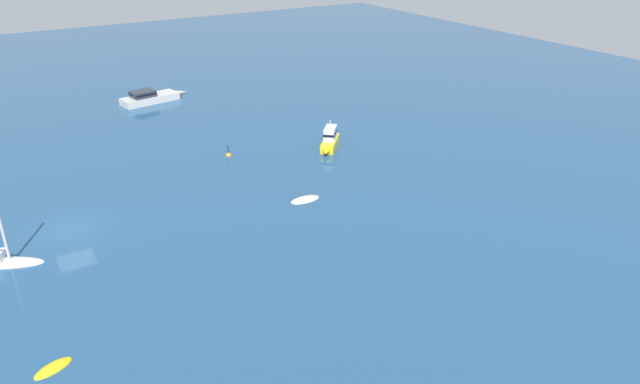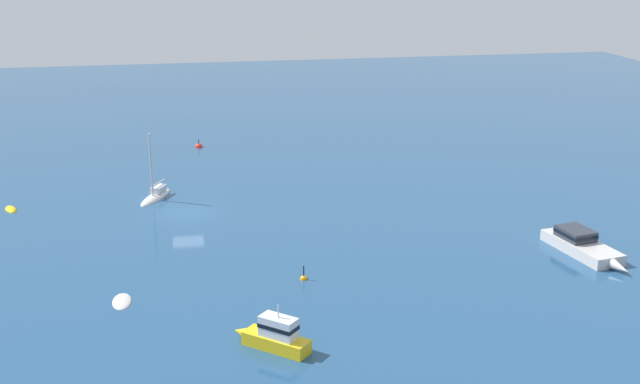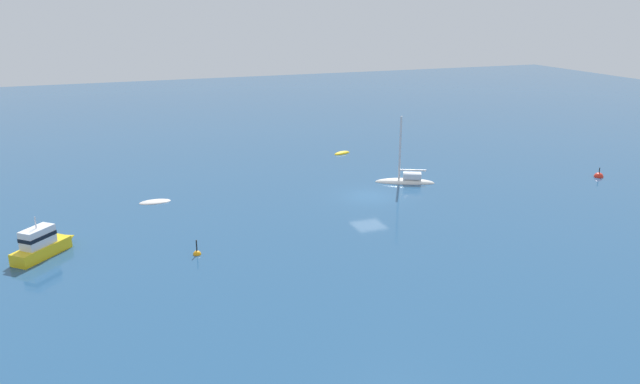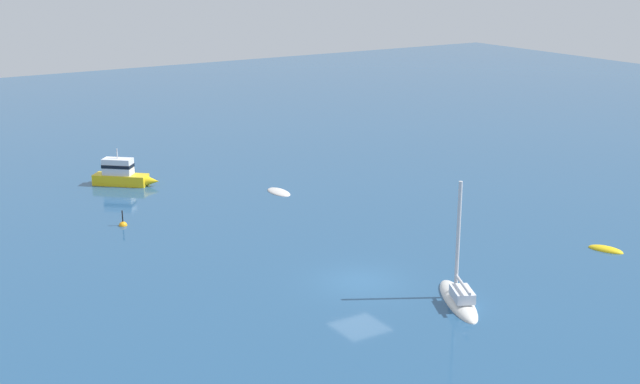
{
  "view_description": "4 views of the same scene",
  "coord_description": "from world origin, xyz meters",
  "views": [
    {
      "loc": [
        -4.09,
        -40.16,
        20.16
      ],
      "look_at": [
        17.26,
        -5.33,
        0.79
      ],
      "focal_mm": 33.32,
      "sensor_mm": 36.0,
      "label": 1
    },
    {
      "loc": [
        63.95,
        -1.03,
        21.58
      ],
      "look_at": [
        5.16,
        10.08,
        2.78
      ],
      "focal_mm": 45.91,
      "sensor_mm": 36.0,
      "label": 2
    },
    {
      "loc": [
        20.31,
        43.14,
        15.17
      ],
      "look_at": [
        4.13,
        -0.34,
        0.72
      ],
      "focal_mm": 34.69,
      "sensor_mm": 36.0,
      "label": 3
    },
    {
      "loc": [
        -32.49,
        22.8,
        16.13
      ],
      "look_at": [
        10.88,
        -4.4,
        1.39
      ],
      "focal_mm": 47.32,
      "sensor_mm": 36.0,
      "label": 4
    }
  ],
  "objects": [
    {
      "name": "tender",
      "position": [
        16.41,
        -4.5,
        0.0
      ],
      "size": [
        2.45,
        1.18,
        0.36
      ],
      "rotation": [
        0.0,
        0.0,
        0.0
      ],
      "color": "silver",
      "rests_on": "ground"
    },
    {
      "name": "launch",
      "position": [
        24.04,
        3.98,
        0.78
      ],
      "size": [
        3.91,
        4.22,
        2.65
      ],
      "rotation": [
        0.0,
        0.0,
        3.98
      ],
      "color": "yellow",
      "rests_on": "ground"
    },
    {
      "name": "yacht",
      "position": [
        -4.59,
        -2.48,
        0.17
      ],
      "size": [
        5.16,
        3.36,
        6.2
      ],
      "rotation": [
        0.0,
        0.0,
        5.83
      ],
      "color": "silver",
      "rests_on": "ground"
    },
    {
      "name": "ground_plane",
      "position": [
        0.0,
        0.0,
        0.0
      ],
      "size": [
        166.18,
        166.18,
        0.0
      ],
      "primitive_type": "plane",
      "color": "navy"
    },
    {
      "name": "motor_cruiser",
      "position": [
        14.05,
        27.37,
        0.6
      ],
      "size": [
        8.21,
        3.49,
        1.52
      ],
      "rotation": [
        0.0,
        0.0,
        0.17
      ],
      "color": "silver",
      "rests_on": "ground"
    },
    {
      "name": "rib",
      "position": [
        -3.47,
        -14.24,
        0.0
      ],
      "size": [
        2.13,
        1.47,
        0.47
      ],
      "rotation": [
        0.0,
        0.0,
        0.36
      ],
      "color": "yellow",
      "rests_on": "ground"
    },
    {
      "name": "channel_buoy",
      "position": [
        15.08,
        7.11,
        0.02
      ],
      "size": [
        0.51,
        0.51,
        1.21
      ],
      "color": "orange",
      "rests_on": "ground"
    }
  ]
}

